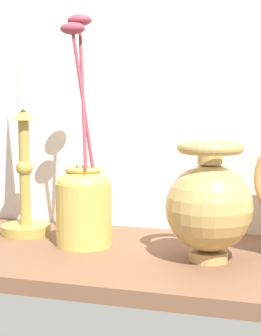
{
  "coord_description": "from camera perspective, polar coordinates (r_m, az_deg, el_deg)",
  "views": [
    {
      "loc": [
        23.1,
        -82.5,
        24.16
      ],
      "look_at": [
        -1.49,
        0.0,
        14.0
      ],
      "focal_mm": 56.74,
      "sensor_mm": 36.0,
      "label": 1
    }
  ],
  "objects": [
    {
      "name": "ground_plane",
      "position": [
        0.89,
        0.93,
        -9.76
      ],
      "size": [
        100.0,
        36.0,
        2.4
      ],
      "primitive_type": "cube",
      "color": "brown"
    },
    {
      "name": "brass_vase_bulbous",
      "position": [
        0.83,
        8.45,
        -3.85
      ],
      "size": [
        13.6,
        13.6,
        18.68
      ],
      "color": "tan",
      "rests_on": "ground_plane"
    },
    {
      "name": "candlestick_tall_left",
      "position": [
        1.01,
        -11.34,
        0.9
      ],
      "size": [
        9.25,
        9.25,
        43.2
      ],
      "color": "#A99242",
      "rests_on": "ground_plane"
    },
    {
      "name": "back_wall",
      "position": [
        1.04,
        3.77,
        11.32
      ],
      "size": [
        120.0,
        2.0,
        65.0
      ],
      "primitive_type": "cube",
      "color": "white",
      "rests_on": "ground_plane"
    },
    {
      "name": "brass_vase_jar",
      "position": [
        0.92,
        -5.06,
        -3.18
      ],
      "size": [
        9.69,
        9.69,
        39.75
      ],
      "color": "gold",
      "rests_on": "ground_plane"
    }
  ]
}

